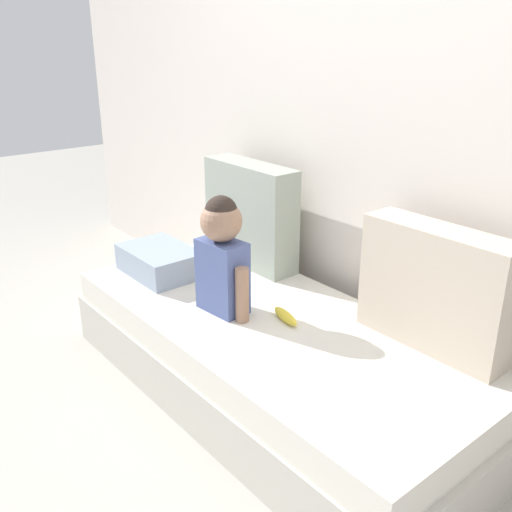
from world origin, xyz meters
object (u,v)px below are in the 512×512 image
toddler (222,252)px  banana (285,316)px  couch (270,357)px  folded_blanket (160,261)px  throw_pillow_left (250,214)px  throw_pillow_right (435,288)px

toddler → banana: bearing=29.7°
couch → folded_blanket: (-0.71, -0.11, 0.25)m
toddler → banana: toddler is taller
toddler → folded_blanket: 0.55m
couch → toddler: size_ratio=3.90×
couch → folded_blanket: bearing=-171.3°
throw_pillow_left → folded_blanket: bearing=-110.4°
throw_pillow_right → couch: bearing=-148.6°
toddler → banana: 0.37m
couch → banana: size_ratio=11.59×
couch → folded_blanket: size_ratio=4.93×
throw_pillow_right → banana: throw_pillow_right is taller
throw_pillow_left → banana: 0.71m
couch → throw_pillow_left: bearing=148.6°
throw_pillow_left → banana: bearing=-26.4°
throw_pillow_left → banana: (0.60, -0.30, -0.24)m
couch → toddler: bearing=-151.3°
throw_pillow_right → toddler: toddler is taller
throw_pillow_left → toddler: (0.35, -0.44, 0.01)m
throw_pillow_right → banana: 0.61m
couch → throw_pillow_right: bearing=31.4°
folded_blanket → throw_pillow_right: bearing=19.4°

